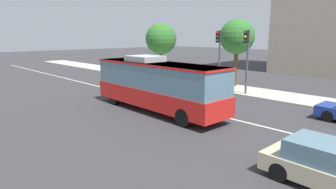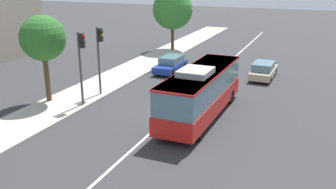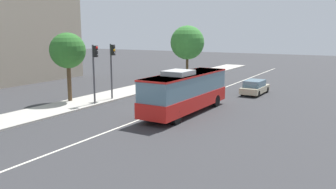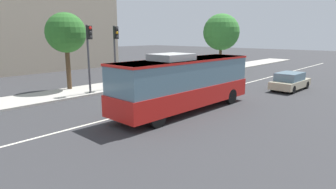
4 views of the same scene
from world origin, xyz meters
TOP-DOWN VIEW (x-y plane):
  - ground_plane at (0.00, 0.00)m, footprint 160.00×160.00m
  - sidewalk_kerb at (0.00, 7.81)m, footprint 80.00×3.77m
  - lane_centre_line at (0.00, 0.00)m, footprint 76.00×0.16m
  - transit_bus at (0.00, -1.90)m, footprint 10.05×2.71m
  - sedan_beige at (10.97, -4.22)m, footprint 4.55×1.93m
  - traffic_light_near_corner at (-1.24, 6.17)m, footprint 0.33×0.62m
  - traffic_light_mid_block at (1.31, 6.35)m, footprint 0.34×0.62m
  - street_tree_kerbside_left at (-1.42, 9.11)m, footprint 3.16×3.16m
  - street_tree_kerbside_centre at (-11.48, 8.95)m, footprint 3.58×3.58m

SIDE VIEW (x-z plane):
  - ground_plane at x=0.00m, z-range 0.00..0.00m
  - lane_centre_line at x=0.00m, z-range 0.00..0.01m
  - sidewalk_kerb at x=0.00m, z-range 0.00..0.14m
  - sedan_beige at x=10.97m, z-range -0.01..1.46m
  - transit_bus at x=0.00m, z-range 0.08..3.54m
  - traffic_light_near_corner at x=-1.24m, z-range 0.96..6.16m
  - traffic_light_mid_block at x=1.31m, z-range 0.96..6.16m
  - street_tree_kerbside_centre at x=-11.48m, z-range 1.27..7.45m
  - street_tree_kerbside_left at x=-1.42m, z-range 1.50..7.73m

